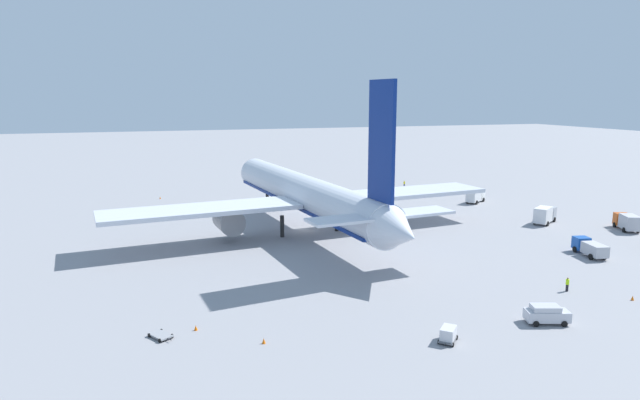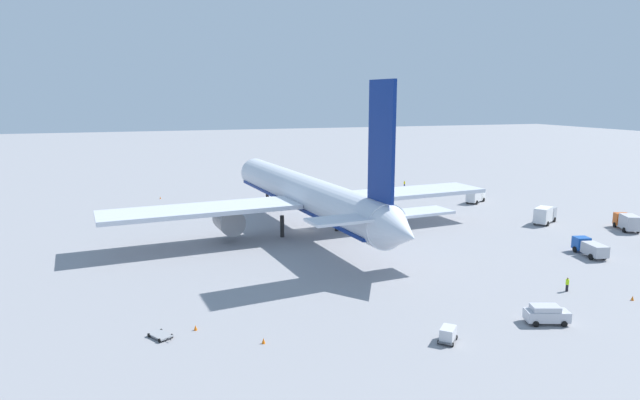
{
  "view_description": "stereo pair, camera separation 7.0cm",
  "coord_description": "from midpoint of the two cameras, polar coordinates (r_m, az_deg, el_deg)",
  "views": [
    {
      "loc": [
        -90.27,
        27.16,
        23.4
      ],
      "look_at": [
        -4.49,
        -1.55,
        6.19
      ],
      "focal_mm": 30.69,
      "sensor_mm": 36.0,
      "label": 1
    },
    {
      "loc": [
        -90.29,
        27.09,
        23.4
      ],
      "look_at": [
        -4.49,
        -1.55,
        6.19
      ],
      "focal_mm": 30.69,
      "sensor_mm": 36.0,
      "label": 2
    }
  ],
  "objects": [
    {
      "name": "traffic_cone_4",
      "position": [
        54.49,
        -5.92,
        -14.4
      ],
      "size": [
        0.36,
        0.36,
        0.55
      ],
      "primitive_type": "cone",
      "color": "orange",
      "rests_on": "ground"
    },
    {
      "name": "ground_worker_1",
      "position": [
        73.68,
        24.37,
        -8.01
      ],
      "size": [
        0.55,
        0.55,
        1.75
      ],
      "color": "black",
      "rests_on": "ground"
    },
    {
      "name": "airliner",
      "position": [
        94.52,
        -1.47,
        0.52
      ],
      "size": [
        68.08,
        68.82,
        25.5
      ],
      "color": "silver",
      "rests_on": "ground"
    },
    {
      "name": "service_truck_2",
      "position": [
        126.69,
        15.88,
        0.4
      ],
      "size": [
        5.39,
        6.51,
        2.67
      ],
      "color": "white",
      "rests_on": "ground"
    },
    {
      "name": "service_van",
      "position": [
        62.91,
        22.53,
        -10.91
      ],
      "size": [
        3.16,
        4.78,
        1.97
      ],
      "color": "silver",
      "rests_on": "ground"
    },
    {
      "name": "traffic_cone_2",
      "position": [
        58.36,
        -12.86,
        -12.86
      ],
      "size": [
        0.36,
        0.36,
        0.55
      ],
      "primitive_type": "cone",
      "color": "orange",
      "rests_on": "ground"
    },
    {
      "name": "ground_plane",
      "position": [
        97.13,
        -1.73,
        -3.17
      ],
      "size": [
        600.0,
        600.0,
        0.0
      ],
      "primitive_type": "plane",
      "color": "gray"
    },
    {
      "name": "traffic_cone_0",
      "position": [
        74.21,
        29.79,
        -8.86
      ],
      "size": [
        0.36,
        0.36,
        0.55
      ],
      "primitive_type": "cone",
      "color": "orange",
      "rests_on": "ground"
    },
    {
      "name": "baggage_cart_1",
      "position": [
        55.76,
        13.18,
        -13.44
      ],
      "size": [
        2.66,
        2.63,
        1.47
      ],
      "color": "#595B60",
      "rests_on": "ground"
    },
    {
      "name": "service_truck_1",
      "position": [
        110.21,
        22.37,
        -1.39
      ],
      "size": [
        5.65,
        6.95,
        3.2
      ],
      "color": "#999EA5",
      "rests_on": "ground"
    },
    {
      "name": "ground_worker_2",
      "position": [
        140.84,
        12.53,
        1.3
      ],
      "size": [
        0.45,
        0.45,
        1.67
      ],
      "color": "navy",
      "rests_on": "ground"
    },
    {
      "name": "ground_worker_0",
      "position": [
        144.35,
        8.76,
        1.67
      ],
      "size": [
        0.5,
        0.5,
        1.72
      ],
      "color": "navy",
      "rests_on": "ground"
    },
    {
      "name": "service_truck_3",
      "position": [
        90.92,
        26.3,
        -4.45
      ],
      "size": [
        6.53,
        3.31,
        2.3
      ],
      "color": "#194CA5",
      "rests_on": "ground"
    },
    {
      "name": "baggage_cart_0",
      "position": [
        57.61,
        -16.32,
        -13.36
      ],
      "size": [
        2.95,
        2.44,
        0.4
      ],
      "color": "gray",
      "rests_on": "ground"
    },
    {
      "name": "traffic_cone_1",
      "position": [
        131.71,
        -16.35,
        0.22
      ],
      "size": [
        0.36,
        0.36,
        0.55
      ],
      "primitive_type": "cone",
      "color": "orange",
      "rests_on": "ground"
    },
    {
      "name": "service_truck_0",
      "position": [
        111.01,
        29.36,
        -1.96
      ],
      "size": [
        6.57,
        4.65,
        2.92
      ],
      "color": "#BF4C14",
      "rests_on": "ground"
    }
  ]
}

